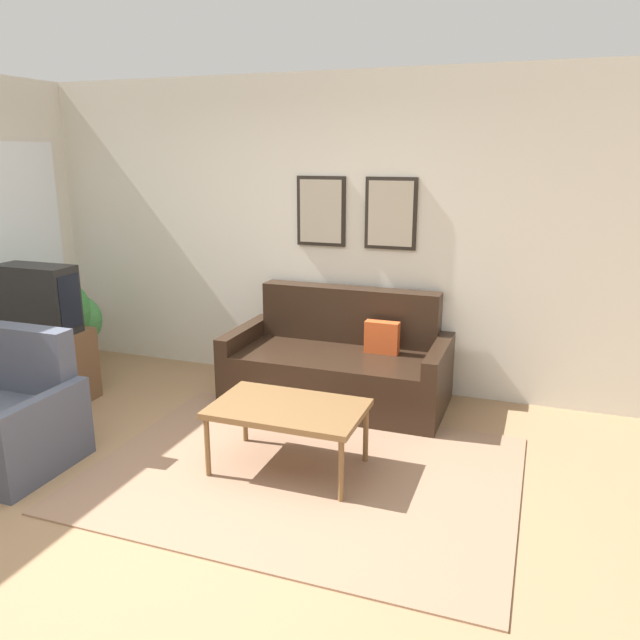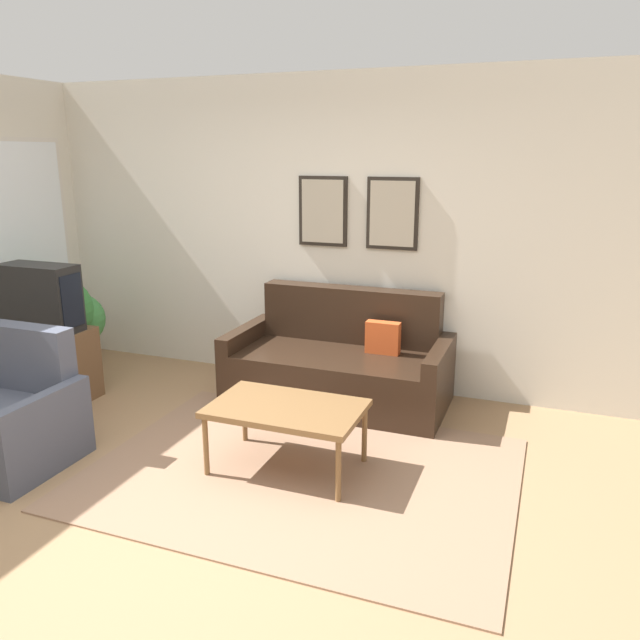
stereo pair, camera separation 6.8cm
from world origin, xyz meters
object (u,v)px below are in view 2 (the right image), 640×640
Objects in this scene: couch at (340,365)px; coffee_table at (286,411)px; armchair at (8,421)px; potted_plant_tall at (57,314)px; tv at (40,298)px.

coffee_table is at bearing -87.03° from couch.
couch is at bearing 45.52° from armchair.
coffee_table is 2.64m from potted_plant_tall.
couch is 2.53m from armchair.
couch reaches higher than coffee_table.
tv is at bearing -159.23° from couch.
armchair is (-1.74, -1.83, -0.02)m from couch.
tv reaches higher than armchair.
armchair is 0.89× the size of potted_plant_tall.
potted_plant_tall is (-0.16, 0.32, -0.23)m from tv.
couch is at bearing 12.73° from potted_plant_tall.
tv is at bearing -63.56° from potted_plant_tall.
armchair is (0.56, -0.96, -0.60)m from tv.
tv is at bearing 170.41° from coffee_table.
coffee_table is 1.10× the size of armchair.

